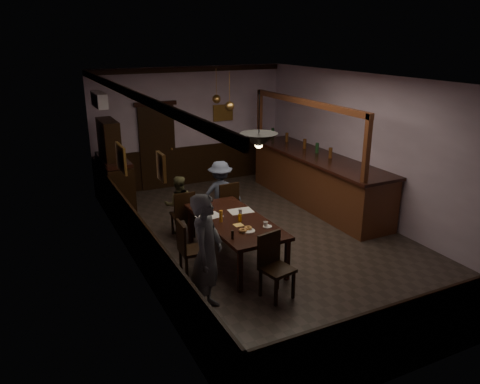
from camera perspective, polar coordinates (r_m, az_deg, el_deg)
room at (r=8.53m, az=3.39°, el=3.43°), size 5.01×8.01×3.01m
dining_table at (r=7.99m, az=-0.65°, el=-3.78°), size 1.03×2.21×0.75m
chair_far_left at (r=8.98m, az=-6.89°, el=-2.49°), size 0.43×0.43×0.94m
chair_far_right at (r=9.29m, az=-1.64°, el=-1.44°), size 0.46×0.46×0.99m
chair_near at (r=7.00m, az=4.13°, el=-8.58°), size 0.50×0.50×0.98m
chair_side at (r=7.56m, az=-6.33°, el=-6.65°), size 0.43×0.43×0.95m
person_standing at (r=6.48m, az=-4.07°, el=-7.59°), size 0.74×0.76×1.75m
person_seated_left at (r=9.20m, az=-7.49°, el=-1.55°), size 0.65×0.56×1.16m
person_seated_right at (r=9.49m, az=-2.40°, el=-0.18°), size 0.97×0.72×1.35m
newspaper_left at (r=8.10m, az=-3.79°, el=-2.97°), size 0.46×0.36×0.01m
newspaper_right at (r=8.32m, az=0.10°, el=-2.34°), size 0.45×0.34×0.01m
napkin at (r=7.73m, az=-0.18°, el=-4.05°), size 0.15×0.15×0.00m
saucer at (r=7.67m, az=3.36°, el=-4.22°), size 0.15×0.15×0.01m
coffee_cup at (r=7.66m, az=3.14°, el=-3.90°), size 0.08×0.08×0.07m
pastry_plate at (r=7.49m, az=1.01°, el=-4.76°), size 0.22×0.22×0.01m
pastry_ring_a at (r=7.45m, az=0.35°, el=-4.68°), size 0.13×0.13×0.04m
pastry_ring_b at (r=7.54m, az=0.99°, el=-4.39°), size 0.13×0.13×0.04m
soda_can at (r=7.87m, az=-0.01°, el=-3.16°), size 0.07×0.07×0.12m
beer_glass at (r=7.84m, az=-2.34°, el=-2.96°), size 0.06×0.06×0.20m
water_glass at (r=8.03m, az=0.03°, el=-2.58°), size 0.06×0.06×0.15m
pepper_mill at (r=7.20m, az=-0.92°, el=-5.24°), size 0.04×0.04×0.14m
sideboard at (r=10.67m, az=-15.13°, el=2.09°), size 0.54×1.52×2.01m
bar_counter at (r=10.80m, az=9.34°, el=1.62°), size 1.01×4.33×2.43m
door_back at (r=11.85m, az=-10.01°, el=5.30°), size 0.90×0.06×2.10m
ac_unit at (r=10.27m, az=-16.79°, el=10.71°), size 0.20×0.85×0.30m
picture_left_small at (r=5.99m, az=-9.58°, el=3.05°), size 0.04×0.28×0.36m
picture_left_large at (r=8.36m, az=-14.28°, el=3.99°), size 0.04×0.62×0.48m
picture_back at (r=12.32m, az=-2.09°, el=9.64°), size 0.55×0.04×0.42m
pendant_iron at (r=6.84m, az=2.31°, el=6.26°), size 0.56×0.56×0.84m
pendant_brass_mid at (r=10.01m, az=-1.28°, el=10.42°), size 0.20×0.20×0.81m
pendant_brass_far at (r=11.13m, az=-2.89°, el=11.24°), size 0.20×0.20×0.81m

